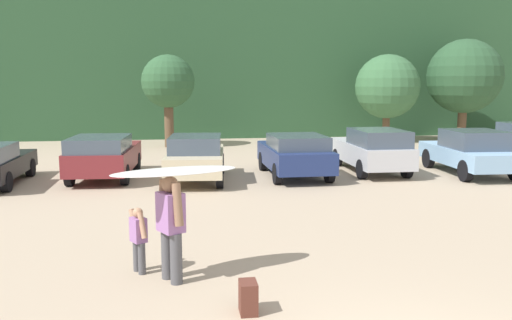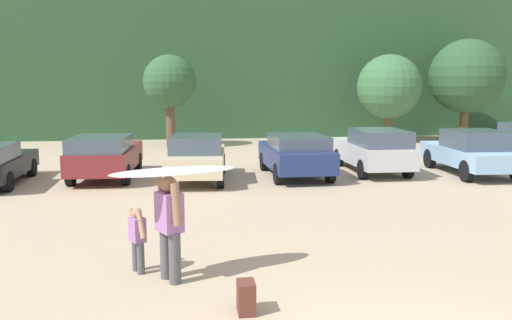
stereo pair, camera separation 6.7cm
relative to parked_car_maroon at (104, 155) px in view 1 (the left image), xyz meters
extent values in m
cube|color=#284C2D|center=(5.00, 18.12, 3.61)|extent=(108.00, 12.00, 8.82)
cylinder|color=brown|center=(1.95, 8.53, 0.27)|extent=(0.45, 0.45, 2.13)
sphere|color=#2D5633|center=(1.95, 8.53, 2.44)|extent=(2.59, 2.59, 2.59)
cylinder|color=brown|center=(13.47, 9.26, -0.04)|extent=(0.38, 0.38, 1.52)
sphere|color=#38663D|center=(13.47, 9.26, 2.17)|extent=(3.41, 3.41, 3.41)
cylinder|color=brown|center=(17.86, 9.30, 0.11)|extent=(0.47, 0.47, 1.81)
sphere|color=#284C2D|center=(17.86, 9.30, 2.71)|extent=(4.01, 4.01, 4.01)
cylinder|color=black|center=(-2.57, 0.84, -0.49)|extent=(0.23, 0.61, 0.61)
cylinder|color=black|center=(-2.53, -1.82, -0.49)|extent=(0.23, 0.61, 0.61)
cube|color=maroon|center=(0.01, 0.20, -0.12)|extent=(2.07, 4.21, 0.70)
cube|color=#3F4C5B|center=(-0.03, -0.65, 0.46)|extent=(1.83, 2.39, 0.44)
cylinder|color=black|center=(-0.75, 1.60, -0.47)|extent=(0.25, 0.67, 0.66)
cylinder|color=black|center=(0.92, 1.51, -0.47)|extent=(0.25, 0.67, 0.66)
cylinder|color=black|center=(-0.90, -1.11, -0.47)|extent=(0.25, 0.67, 0.66)
cylinder|color=black|center=(0.77, -1.20, -0.47)|extent=(0.25, 0.67, 0.66)
cube|color=beige|center=(3.00, -0.72, -0.14)|extent=(2.08, 4.09, 0.61)
cube|color=#3F4C5B|center=(2.99, -0.91, 0.43)|extent=(1.77, 2.18, 0.52)
cylinder|color=black|center=(2.34, 0.64, -0.44)|extent=(0.28, 0.72, 0.70)
cylinder|color=black|center=(3.89, 0.51, -0.44)|extent=(0.28, 0.72, 0.70)
cylinder|color=black|center=(2.11, -1.96, -0.44)|extent=(0.28, 0.72, 0.70)
cylinder|color=black|center=(3.67, -2.09, -0.44)|extent=(0.28, 0.72, 0.70)
cube|color=navy|center=(6.33, -0.37, -0.12)|extent=(1.94, 4.11, 0.68)
cube|color=#3F4C5B|center=(6.34, -0.87, 0.44)|extent=(1.76, 2.19, 0.44)
cylinder|color=black|center=(5.46, 0.97, -0.46)|extent=(0.23, 0.67, 0.67)
cylinder|color=black|center=(7.15, 0.99, -0.46)|extent=(0.23, 0.67, 0.67)
cylinder|color=black|center=(5.50, -1.73, -0.46)|extent=(0.23, 0.67, 0.67)
cylinder|color=black|center=(7.19, -1.70, -0.46)|extent=(0.23, 0.67, 0.67)
cube|color=silver|center=(9.23, 0.18, -0.12)|extent=(1.76, 4.29, 0.70)
cube|color=#3F4C5B|center=(9.23, -0.61, 0.51)|extent=(1.60, 2.25, 0.55)
cylinder|color=black|center=(8.46, 1.60, -0.47)|extent=(0.22, 0.66, 0.66)
cylinder|color=black|center=(10.02, 1.59, -0.47)|extent=(0.22, 0.66, 0.66)
cylinder|color=black|center=(8.44, -1.22, -0.47)|extent=(0.22, 0.66, 0.66)
cylinder|color=black|center=(10.00, -1.23, -0.47)|extent=(0.22, 0.66, 0.66)
cube|color=#84ADD1|center=(12.51, -0.76, -0.15)|extent=(2.11, 4.41, 0.58)
cube|color=#3F4C5B|center=(12.49, -1.07, 0.45)|extent=(1.84, 2.07, 0.62)
cylinder|color=black|center=(11.72, 0.70, -0.44)|extent=(0.25, 0.71, 0.70)
cylinder|color=black|center=(13.43, 0.62, -0.44)|extent=(0.25, 0.71, 0.70)
cylinder|color=black|center=(11.58, -2.15, -0.44)|extent=(0.25, 0.71, 0.70)
cylinder|color=black|center=(14.73, 1.53, -0.49)|extent=(0.26, 0.62, 0.61)
cylinder|color=#4C4C51|center=(2.43, -9.62, -0.38)|extent=(0.19, 0.19, 0.82)
cylinder|color=#4C4C51|center=(2.28, -9.36, -0.38)|extent=(0.19, 0.19, 0.82)
cube|color=#9966A5|center=(2.36, -9.49, 0.34)|extent=(0.48, 0.52, 0.63)
sphere|color=#8C664C|center=(2.36, -9.49, 0.79)|extent=(0.26, 0.26, 0.26)
cylinder|color=#8C664C|center=(2.47, -9.69, 0.51)|extent=(0.23, 0.26, 0.68)
cylinder|color=#8C664C|center=(2.24, -9.29, 0.51)|extent=(0.21, 0.23, 0.67)
cylinder|color=#4C4C51|center=(1.86, -9.11, -0.53)|extent=(0.13, 0.13, 0.53)
cylinder|color=#4C4C51|center=(1.76, -8.95, -0.53)|extent=(0.13, 0.13, 0.53)
cube|color=#9966A5|center=(1.81, -9.03, -0.06)|extent=(0.31, 0.34, 0.41)
sphere|color=tan|center=(1.81, -9.03, 0.23)|extent=(0.17, 0.17, 0.17)
cylinder|color=tan|center=(1.88, -9.16, 0.05)|extent=(0.20, 0.25, 0.44)
cylinder|color=tan|center=(1.73, -8.90, 0.05)|extent=(0.22, 0.30, 0.42)
ellipsoid|color=white|center=(2.44, -9.41, 0.98)|extent=(2.12, 1.12, 0.11)
cube|color=#592D23|center=(3.42, -10.84, -0.57)|extent=(0.24, 0.34, 0.45)
camera|label=1|loc=(2.55, -17.66, 2.36)|focal=36.81mm
camera|label=2|loc=(2.62, -17.67, 2.36)|focal=36.81mm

